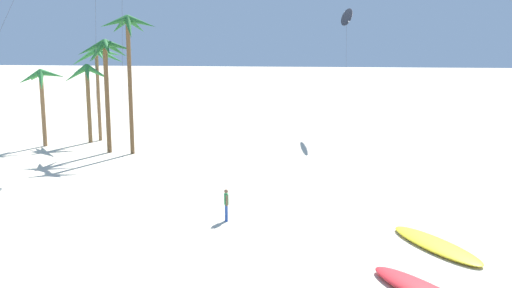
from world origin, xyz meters
name	(u,v)px	position (x,y,z in m)	size (l,w,h in m)	color
palm_tree_0	(97,61)	(-16.55, 44.97, 7.20)	(4.90, 4.54, 8.43)	olive
palm_tree_1	(88,79)	(-17.10, 44.01, 5.66)	(4.13, 4.14, 6.97)	brown
palm_tree_2	(129,40)	(-11.92, 39.46, 9.11)	(4.29, 4.09, 11.09)	brown
palm_tree_3	(42,83)	(-20.43, 42.02, 5.41)	(3.83, 3.69, 6.66)	olive
palm_tree_4	(105,59)	(-13.98, 39.77, 7.60)	(4.53, 4.03, 9.21)	brown
flying_kite_0	(347,17)	(5.65, 50.82, 11.07)	(1.23, 13.24, 12.31)	black
grounded_kite_1	(436,245)	(8.40, 19.68, 0.14)	(4.24, 5.84, 0.27)	yellow
person_foreground_walker	(226,204)	(-1.92, 22.73, 0.96)	(0.28, 0.49, 1.75)	#284CA3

